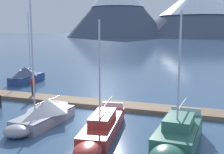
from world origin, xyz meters
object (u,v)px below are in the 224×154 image
sailboat_nearest_berth (27,75)px  person_on_dock (33,84)px  sailboat_mid_dock_port (43,113)px  sailboat_far_berth (177,137)px  sailboat_mid_dock_starboard (101,128)px

sailboat_nearest_berth → person_on_dock: size_ratio=4.58×
sailboat_mid_dock_port → sailboat_nearest_berth: bearing=129.1°
sailboat_mid_dock_port → sailboat_far_berth: 8.62m
sailboat_far_berth → person_on_dock: bearing=152.0°
sailboat_mid_dock_starboard → person_on_dock: (-8.95, 6.58, 0.77)m
sailboat_mid_dock_port → sailboat_far_berth: bearing=-8.3°
sailboat_mid_dock_starboard → sailboat_far_berth: 4.27m
sailboat_mid_dock_port → sailboat_far_berth: (8.53, -1.24, -0.07)m
sailboat_nearest_berth → sailboat_far_berth: 22.68m
sailboat_mid_dock_starboard → sailboat_nearest_berth: bearing=137.6°
sailboat_far_berth → person_on_dock: size_ratio=4.05×
sailboat_nearest_berth → sailboat_mid_dock_starboard: 19.11m
sailboat_mid_dock_port → sailboat_mid_dock_starboard: (4.28, -0.80, -0.23)m
sailboat_mid_dock_port → sailboat_far_berth: size_ratio=1.14×
sailboat_mid_dock_starboard → sailboat_far_berth: bearing=-6.0°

